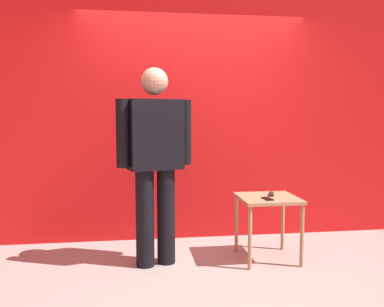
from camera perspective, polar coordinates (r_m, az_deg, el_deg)
name	(u,v)px	position (r m, az deg, el deg)	size (l,w,h in m)	color
ground_plane	(214,281)	(3.61, 3.05, -17.34)	(12.00, 12.00, 0.00)	#9E9991
back_wall_red	(192,111)	(4.61, 0.06, 5.97)	(6.26, 0.12, 2.89)	red
standing_person	(155,156)	(3.75, -5.19, -0.37)	(0.72, 0.37, 1.82)	black
side_table	(268,206)	(4.02, 10.58, -7.24)	(0.55, 0.55, 0.61)	tan
cell_phone	(267,199)	(3.88, 10.51, -6.24)	(0.07, 0.14, 0.01)	black
tv_remote	(271,194)	(4.09, 11.03, -5.59)	(0.04, 0.17, 0.02)	black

